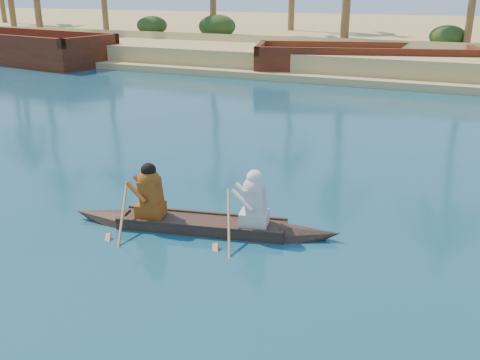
% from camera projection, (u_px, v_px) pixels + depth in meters
% --- Properties ---
extents(sandy_embankment, '(150.00, 51.00, 1.50)m').
position_uv_depth(sandy_embankment, '(395.00, 36.00, 48.14)').
color(sandy_embankment, tan).
rests_on(sandy_embankment, ground).
extents(shrub_cluster, '(100.00, 6.00, 2.40)m').
position_uv_depth(shrub_cluster, '(359.00, 44.00, 34.70)').
color(shrub_cluster, '#253D16').
rests_on(shrub_cluster, ground).
extents(canoe, '(5.51, 1.89, 1.51)m').
position_uv_depth(canoe, '(202.00, 216.00, 10.60)').
color(canoe, '#3E2D22').
rests_on(canoe, ground).
extents(barge_left, '(14.06, 6.48, 2.26)m').
position_uv_depth(barge_left, '(22.00, 49.00, 35.32)').
color(barge_left, maroon).
rests_on(barge_left, ground).
extents(barge_mid, '(12.34, 7.03, 1.95)m').
position_uv_depth(barge_mid, '(363.00, 63.00, 29.54)').
color(barge_mid, maroon).
rests_on(barge_mid, ground).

